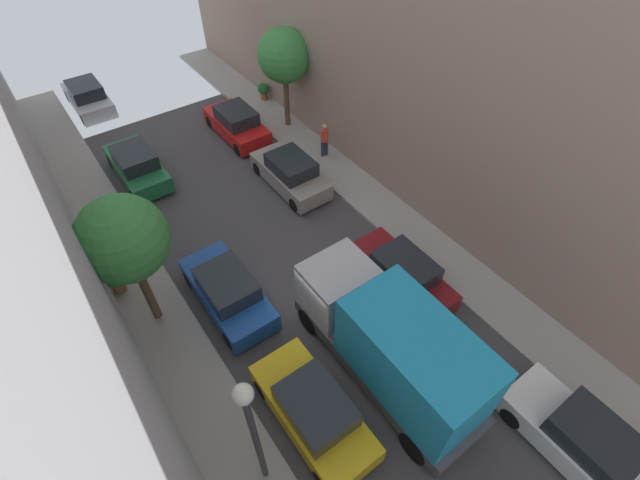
% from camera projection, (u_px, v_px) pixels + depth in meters
% --- Properties ---
extents(ground, '(32.00, 32.00, 0.00)m').
position_uv_depth(ground, '(328.00, 309.00, 15.79)').
color(ground, '#423F42').
extents(sidewalk_left, '(2.00, 44.00, 0.15)m').
position_uv_depth(sidewalk_left, '(198.00, 386.00, 13.72)').
color(sidewalk_left, gray).
rests_on(sidewalk_left, ground).
extents(sidewalk_right, '(2.00, 44.00, 0.15)m').
position_uv_depth(sidewalk_right, '(428.00, 247.00, 17.75)').
color(sidewalk_right, gray).
rests_on(sidewalk_right, ground).
extents(parked_car_left_1, '(1.78, 4.20, 1.57)m').
position_uv_depth(parked_car_left_1, '(314.00, 411.00, 12.54)').
color(parked_car_left_1, gold).
rests_on(parked_car_left_1, ground).
extents(parked_car_left_2, '(1.78, 4.20, 1.57)m').
position_uv_depth(parked_car_left_2, '(228.00, 291.00, 15.42)').
color(parked_car_left_2, '#194799').
rests_on(parked_car_left_2, ground).
extents(parked_car_left_3, '(1.78, 4.20, 1.57)m').
position_uv_depth(parked_car_left_3, '(137.00, 166.00, 20.35)').
color(parked_car_left_3, '#1E6638').
rests_on(parked_car_left_3, ground).
extents(parked_car_left_4, '(1.78, 4.20, 1.57)m').
position_uv_depth(parked_car_left_4, '(88.00, 97.00, 24.62)').
color(parked_car_left_4, silver).
rests_on(parked_car_left_4, ground).
extents(parked_car_right_0, '(1.78, 4.20, 1.57)m').
position_uv_depth(parked_car_right_0, '(583.00, 442.00, 11.96)').
color(parked_car_right_0, white).
rests_on(parked_car_right_0, ground).
extents(parked_car_right_1, '(1.78, 4.20, 1.57)m').
position_uv_depth(parked_car_right_1, '(401.00, 275.00, 15.93)').
color(parked_car_right_1, maroon).
rests_on(parked_car_right_1, ground).
extents(parked_car_right_2, '(1.78, 4.20, 1.57)m').
position_uv_depth(parked_car_right_2, '(290.00, 173.00, 19.98)').
color(parked_car_right_2, gray).
rests_on(parked_car_right_2, ground).
extents(parked_car_right_3, '(1.78, 4.20, 1.57)m').
position_uv_depth(parked_car_right_3, '(237.00, 124.00, 22.78)').
color(parked_car_right_3, red).
rests_on(parked_car_right_3, ground).
extents(delivery_truck, '(2.26, 6.60, 3.38)m').
position_uv_depth(delivery_truck, '(392.00, 345.00, 12.78)').
color(delivery_truck, '#4C4C51').
rests_on(delivery_truck, ground).
extents(pedestrian, '(0.40, 0.36, 1.72)m').
position_uv_depth(pedestrian, '(325.00, 139.00, 21.21)').
color(pedestrian, '#2D334C').
rests_on(pedestrian, sidewalk_right).
extents(street_tree_0, '(2.64, 2.64, 5.16)m').
position_uv_depth(street_tree_0, '(123.00, 240.00, 12.66)').
color(street_tree_0, brown).
rests_on(street_tree_0, sidewalk_left).
extents(street_tree_1, '(2.56, 2.56, 5.00)m').
position_uv_depth(street_tree_1, '(284.00, 56.00, 21.12)').
color(street_tree_1, brown).
rests_on(street_tree_1, sidewalk_right).
extents(potted_plant_3, '(0.64, 0.64, 0.97)m').
position_uv_depth(potted_plant_3, '(263.00, 90.00, 25.20)').
color(potted_plant_3, brown).
rests_on(potted_plant_3, sidewalk_right).
extents(potted_plant_4, '(0.71, 0.71, 1.02)m').
position_uv_depth(potted_plant_4, '(115.00, 280.00, 15.76)').
color(potted_plant_4, brown).
rests_on(potted_plant_4, sidewalk_left).
extents(lamp_post, '(0.44, 0.44, 5.09)m').
position_uv_depth(lamp_post, '(252.00, 425.00, 9.48)').
color(lamp_post, '#333338').
rests_on(lamp_post, sidewalk_left).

